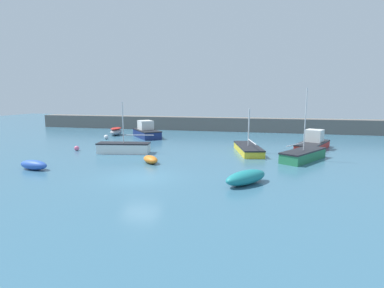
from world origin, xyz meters
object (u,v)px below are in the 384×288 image
Objects in this scene: rowboat_white_midwater at (246,177)px; mooring_buoy_white at (106,137)px; motorboat_grey_hull at (146,131)px; sailboat_twin_hulled at (248,149)px; fishing_dinghy_green at (34,165)px; motorboat_with_cabin at (313,143)px; mooring_buoy_pink at (77,148)px; rowboat_with_red_cover at (116,131)px; sailboat_tall_mast at (303,155)px; sailboat_short_mast at (124,148)px; dinghy_near_pier at (151,159)px.

rowboat_white_midwater reaches higher than mooring_buoy_white.
sailboat_twin_hulled is (13.29, -7.76, -0.40)m from motorboat_grey_hull.
mooring_buoy_white is at bearing 59.84° from sailboat_twin_hulled.
sailboat_twin_hulled is 18.32m from mooring_buoy_white.
fishing_dinghy_green is 0.41× the size of motorboat_with_cabin.
rowboat_white_midwater is at bearing -24.76° from mooring_buoy_pink.
rowboat_with_red_cover is at bearing -78.77° from motorboat_with_cabin.
mooring_buoy_white is at bearing 98.07° from mooring_buoy_pink.
sailboat_tall_mast is 12.60× the size of mooring_buoy_pink.
sailboat_short_mast is (-17.69, -6.20, -0.12)m from motorboat_with_cabin.
sailboat_short_mast is (-16.01, -0.34, 0.05)m from sailboat_tall_mast.
rowboat_with_red_cover is 25.55m from sailboat_tall_mast.
mooring_buoy_pink is at bearing -56.16° from motorboat_grey_hull.
rowboat_white_midwater is 0.54× the size of sailboat_tall_mast.
rowboat_white_midwater is 8.77m from dinghy_near_pier.
dinghy_near_pier reaches higher than mooring_buoy_pink.
motorboat_grey_hull reaches higher than fishing_dinghy_green.
mooring_buoy_white is 1.13× the size of mooring_buoy_pink.
sailboat_twin_hulled is at bearing -137.22° from fishing_dinghy_green.
sailboat_tall_mast reaches higher than sailboat_short_mast.
mooring_buoy_white is 7.88m from mooring_buoy_pink.
sailboat_tall_mast is (-1.68, -5.86, -0.17)m from motorboat_with_cabin.
mooring_buoy_white is at bearing 176.82° from dinghy_near_pier.
mooring_buoy_white is (-6.19, 7.91, -0.24)m from sailboat_short_mast.
rowboat_with_red_cover reaches higher than mooring_buoy_white.
rowboat_with_red_cover is 0.50× the size of motorboat_with_cabin.
sailboat_short_mast is at bearing 89.81° from sailboat_twin_hulled.
rowboat_with_red_cover is at bearing 96.26° from sailboat_tall_mast.
mooring_buoy_pink is (-16.48, -2.68, -0.13)m from sailboat_twin_hulled.
fishing_dinghy_green is at bearing -179.93° from rowboat_with_red_cover.
motorboat_with_cabin is 6.10m from sailboat_tall_mast.
sailboat_short_mast is (-11.40, -2.79, 0.14)m from sailboat_twin_hulled.
sailboat_tall_mast reaches higher than mooring_buoy_pink.
motorboat_with_cabin is at bearing -112.35° from rowboat_with_red_cover.
mooring_buoy_white is (-17.59, 5.12, -0.10)m from sailboat_twin_hulled.
sailboat_tall_mast is 23.45m from mooring_buoy_white.
sailboat_twin_hulled is 11.74m from sailboat_short_mast.
motorboat_grey_hull reaches higher than mooring_buoy_white.
fishing_dinghy_green reaches higher than mooring_buoy_pink.
motorboat_grey_hull is 5.09m from rowboat_with_red_cover.
sailboat_tall_mast is (12.03, 3.83, 0.15)m from dinghy_near_pier.
sailboat_tall_mast is at bearing 0.64° from mooring_buoy_pink.
motorboat_grey_hull is 1.05× the size of sailboat_short_mast.
rowboat_with_red_cover is (-4.93, 1.26, -0.25)m from motorboat_grey_hull.
motorboat_with_cabin is (24.51, -5.60, 0.11)m from rowboat_with_red_cover.
sailboat_tall_mast reaches higher than fishing_dinghy_green.
rowboat_with_red_cover is at bearing 82.65° from rowboat_white_midwater.
rowboat_with_red_cover is at bearing 99.27° from mooring_buoy_white.
mooring_buoy_white is (0.64, -3.89, -0.25)m from rowboat_with_red_cover.
motorboat_grey_hull is at bearing -78.41° from motorboat_with_cabin.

